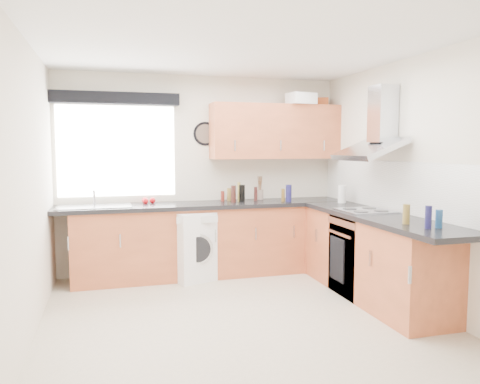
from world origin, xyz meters
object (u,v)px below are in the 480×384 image
object	(u,v)px
oven	(364,255)
washing_machine	(194,245)
upper_cabinets	(276,132)
extractor_hood	(376,131)

from	to	relation	value
oven	washing_machine	world-z (taller)	oven
upper_cabinets	extractor_hood	bearing A→B (deg)	-63.87
oven	upper_cabinets	size ratio (longest dim) A/B	0.50
oven	upper_cabinets	xyz separation A→B (m)	(-0.55, 1.32, 1.38)
upper_cabinets	washing_machine	xyz separation A→B (m)	(-1.13, -0.21, -1.39)
extractor_hood	upper_cabinets	size ratio (longest dim) A/B	0.46
washing_machine	upper_cabinets	bearing A→B (deg)	-9.17
extractor_hood	upper_cabinets	bearing A→B (deg)	116.13
extractor_hood	washing_machine	xyz separation A→B (m)	(-1.78, 1.12, -1.36)
oven	upper_cabinets	distance (m)	1.99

